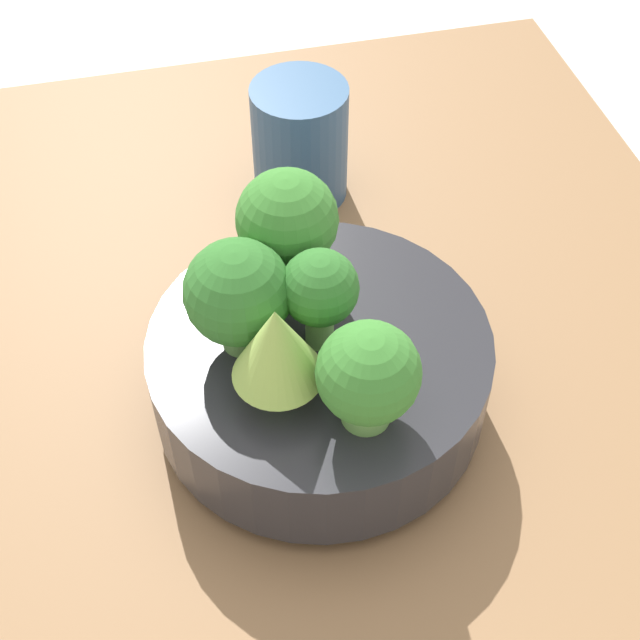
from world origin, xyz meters
The scene contains 9 objects.
ground_plane centered at (0.00, 0.00, 0.00)m, with size 6.00×6.00×0.00m, color silver.
table centered at (0.00, 0.00, 0.02)m, with size 0.97×0.70×0.04m.
bowl centered at (-0.03, 0.00, 0.08)m, with size 0.23×0.23×0.08m.
broccoli_floret_front centered at (-0.04, -0.05, 0.16)m, with size 0.07×0.07×0.08m.
broccoli_floret_left centered at (-0.09, -0.01, 0.16)m, with size 0.07×0.07×0.09m.
broccoli_floret_center centered at (-0.03, 0.00, 0.16)m, with size 0.05×0.05×0.07m.
romanesco_piece_near centered at (0.01, -0.03, 0.16)m, with size 0.06×0.06×0.08m.
broccoli_floret_right centered at (0.03, 0.01, 0.15)m, with size 0.06×0.06×0.07m.
cup centered at (-0.26, 0.04, 0.09)m, with size 0.08×0.08×0.10m.
Camera 1 is at (0.33, -0.09, 0.55)m, focal length 50.00 mm.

